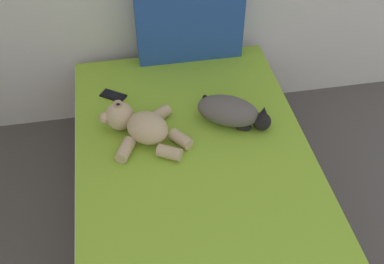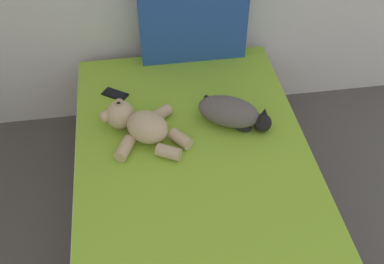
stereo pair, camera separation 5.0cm
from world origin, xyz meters
name	(u,v)px [view 1 (the left image)]	position (x,y,z in m)	size (l,w,h in m)	color
bed	(197,199)	(1.71, 3.49, 0.27)	(1.26, 2.05, 0.54)	brown
patterned_cushion	(190,20)	(1.84, 4.43, 0.80)	(0.66, 0.12, 0.53)	#264C99
cat	(231,112)	(1.95, 3.78, 0.61)	(0.41, 0.38, 0.15)	#59514C
teddy_bear	(139,125)	(1.45, 3.76, 0.61)	(0.48, 0.44, 0.17)	tan
cell_phone	(113,96)	(1.33, 4.11, 0.54)	(0.16, 0.14, 0.01)	black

